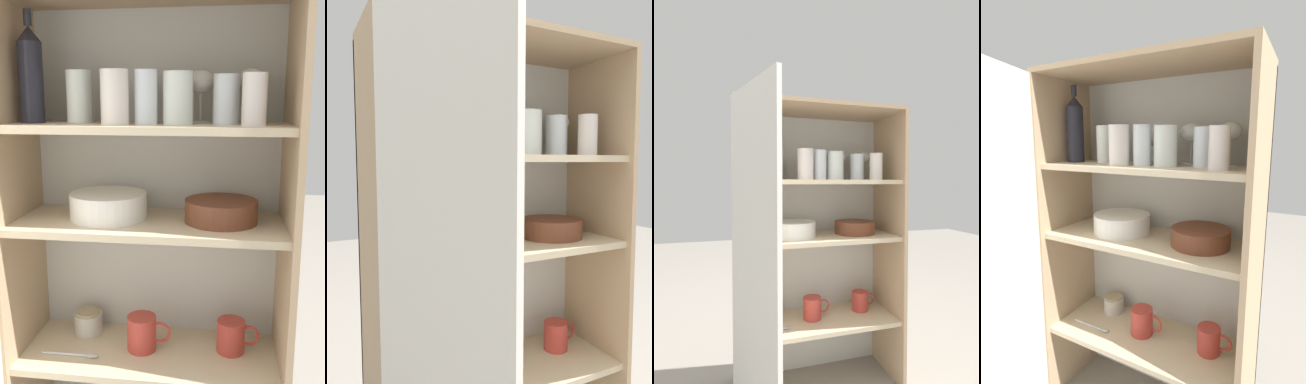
% 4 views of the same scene
% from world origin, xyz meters
% --- Properties ---
extents(cupboard_back_panel, '(0.77, 0.02, 1.30)m').
position_xyz_m(cupboard_back_panel, '(0.00, 0.30, 0.65)').
color(cupboard_back_panel, silver).
rests_on(cupboard_back_panel, ground_plane).
extents(cupboard_side_left, '(0.02, 0.33, 1.30)m').
position_xyz_m(cupboard_side_left, '(-0.38, 0.15, 0.65)').
color(cupboard_side_left, tan).
rests_on(cupboard_side_left, ground_plane).
extents(cupboard_side_right, '(0.02, 0.33, 1.30)m').
position_xyz_m(cupboard_side_right, '(0.38, 0.15, 0.65)').
color(cupboard_side_right, tan).
rests_on(cupboard_side_right, ground_plane).
extents(cupboard_top_panel, '(0.77, 0.33, 0.02)m').
position_xyz_m(cupboard_top_panel, '(0.00, 0.15, 1.31)').
color(cupboard_top_panel, tan).
rests_on(cupboard_top_panel, cupboard_side_left).
extents(shelf_board_lower, '(0.73, 0.29, 0.02)m').
position_xyz_m(shelf_board_lower, '(0.00, 0.15, 0.31)').
color(shelf_board_lower, beige).
extents(shelf_board_middle, '(0.73, 0.29, 0.02)m').
position_xyz_m(shelf_board_middle, '(0.00, 0.15, 0.71)').
color(shelf_board_middle, beige).
extents(shelf_board_upper, '(0.73, 0.29, 0.02)m').
position_xyz_m(shelf_board_upper, '(0.00, 0.15, 0.97)').
color(shelf_board_upper, beige).
extents(cupboard_door, '(0.13, 0.37, 1.30)m').
position_xyz_m(cupboard_door, '(-0.33, -0.20, 0.65)').
color(cupboard_door, silver).
rests_on(cupboard_door, ground_plane).
extents(tumbler_glass_0, '(0.07, 0.07, 0.14)m').
position_xyz_m(tumbler_glass_0, '(-0.19, 0.17, 1.05)').
color(tumbler_glass_0, white).
rests_on(tumbler_glass_0, shelf_board_upper).
extents(tumbler_glass_1, '(0.07, 0.07, 0.14)m').
position_xyz_m(tumbler_glass_1, '(-0.07, 0.08, 1.05)').
color(tumbler_glass_1, silver).
rests_on(tumbler_glass_1, shelf_board_upper).
extents(tumbler_glass_2, '(0.08, 0.08, 0.13)m').
position_xyz_m(tumbler_glass_2, '(0.08, 0.12, 1.05)').
color(tumbler_glass_2, white).
rests_on(tumbler_glass_2, shelf_board_upper).
extents(tumbler_glass_3, '(0.06, 0.06, 0.13)m').
position_xyz_m(tumbler_glass_3, '(0.27, 0.08, 1.05)').
color(tumbler_glass_3, silver).
rests_on(tumbler_glass_3, shelf_board_upper).
extents(tumbler_glass_4, '(0.07, 0.07, 0.13)m').
position_xyz_m(tumbler_glass_4, '(0.20, 0.15, 1.05)').
color(tumbler_glass_4, white).
rests_on(tumbler_glass_4, shelf_board_upper).
extents(tumbler_glass_5, '(0.06, 0.06, 0.14)m').
position_xyz_m(tumbler_glass_5, '(-0.00, 0.11, 1.05)').
color(tumbler_glass_5, white).
rests_on(tumbler_glass_5, shelf_board_upper).
extents(wine_glass_0, '(0.07, 0.07, 0.12)m').
position_xyz_m(wine_glass_0, '(-0.02, 0.23, 1.07)').
color(wine_glass_0, white).
rests_on(wine_glass_0, shelf_board_upper).
extents(wine_glass_1, '(0.08, 0.08, 0.14)m').
position_xyz_m(wine_glass_1, '(0.13, 0.22, 1.09)').
color(wine_glass_1, white).
rests_on(wine_glass_1, shelf_board_upper).
extents(wine_glass_2, '(0.07, 0.07, 0.14)m').
position_xyz_m(wine_glass_2, '(0.27, 0.22, 1.09)').
color(wine_glass_2, white).
rests_on(wine_glass_2, shelf_board_upper).
extents(wine_bottle, '(0.07, 0.07, 0.29)m').
position_xyz_m(wine_bottle, '(-0.32, 0.14, 1.11)').
color(wine_bottle, black).
rests_on(wine_bottle, shelf_board_upper).
extents(plate_stack_white, '(0.22, 0.22, 0.07)m').
position_xyz_m(plate_stack_white, '(-0.12, 0.16, 0.75)').
color(plate_stack_white, white).
rests_on(plate_stack_white, shelf_board_middle).
extents(mixing_bowl_large, '(0.20, 0.20, 0.06)m').
position_xyz_m(mixing_bowl_large, '(0.20, 0.16, 0.75)').
color(mixing_bowl_large, brown).
rests_on(mixing_bowl_large, shelf_board_middle).
extents(coffee_mug_primary, '(0.12, 0.08, 0.10)m').
position_xyz_m(coffee_mug_primary, '(0.24, 0.18, 0.37)').
color(coffee_mug_primary, '#BC3D33').
rests_on(coffee_mug_primary, shelf_board_lower).
extents(coffee_mug_extra_1, '(0.13, 0.09, 0.10)m').
position_xyz_m(coffee_mug_extra_1, '(-0.02, 0.15, 0.37)').
color(coffee_mug_extra_1, '#BC3D33').
rests_on(coffee_mug_extra_1, shelf_board_lower).
extents(storage_jar, '(0.09, 0.09, 0.07)m').
position_xyz_m(storage_jar, '(-0.21, 0.23, 0.36)').
color(storage_jar, beige).
rests_on(storage_jar, shelf_board_lower).
extents(serving_spoon, '(0.17, 0.02, 0.01)m').
position_xyz_m(serving_spoon, '(-0.21, 0.09, 0.32)').
color(serving_spoon, silver).
rests_on(serving_spoon, shelf_board_lower).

